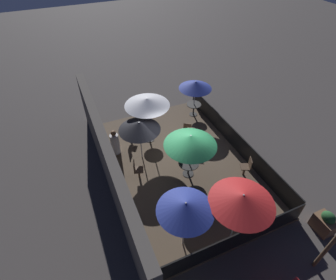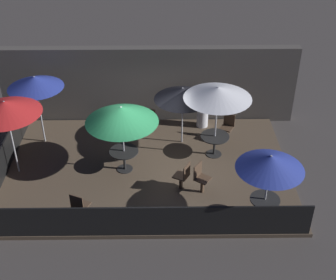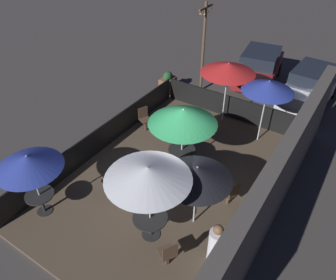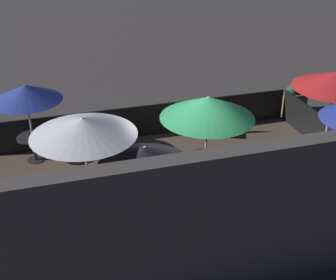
# 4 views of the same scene
# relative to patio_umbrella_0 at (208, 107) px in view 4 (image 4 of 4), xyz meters

# --- Properties ---
(ground_plane) EXTENTS (60.00, 60.00, 0.00)m
(ground_plane) POSITION_rel_patio_umbrella_0_xyz_m (0.71, 0.05, -2.12)
(ground_plane) COLOR #423D3A
(patio_deck) EXTENTS (8.87, 5.92, 0.12)m
(patio_deck) POSITION_rel_patio_umbrella_0_xyz_m (0.71, 0.05, -2.06)
(patio_deck) COLOR brown
(patio_deck) RESTS_ON ground_plane
(building_wall) EXTENTS (10.47, 0.36, 2.85)m
(building_wall) POSITION_rel_patio_umbrella_0_xyz_m (0.71, 3.24, -0.69)
(building_wall) COLOR #4C4742
(building_wall) RESTS_ON ground_plane
(fence_front) EXTENTS (8.67, 0.05, 0.95)m
(fence_front) POSITION_rel_patio_umbrella_0_xyz_m (0.71, -2.87, -1.52)
(fence_front) COLOR black
(fence_front) RESTS_ON patio_deck
(patio_umbrella_0) EXTENTS (2.18, 2.18, 2.25)m
(patio_umbrella_0) POSITION_rel_patio_umbrella_0_xyz_m (0.00, 0.00, 0.00)
(patio_umbrella_0) COLOR #B2B2B7
(patio_umbrella_0) RESTS_ON patio_deck
(patio_umbrella_1) EXTENTS (1.77, 1.77, 2.12)m
(patio_umbrella_1) POSITION_rel_patio_umbrella_0_xyz_m (3.91, -2.30, -0.08)
(patio_umbrella_1) COLOR #B2B2B7
(patio_umbrella_1) RESTS_ON patio_deck
(patio_umbrella_2) EXTENTS (2.10, 2.10, 2.46)m
(patio_umbrella_2) POSITION_rel_patio_umbrella_0_xyz_m (2.87, 0.78, 0.28)
(patio_umbrella_2) COLOR #B2B2B7
(patio_umbrella_2) RESTS_ON patio_deck
(patio_umbrella_3) EXTENTS (1.85, 1.85, 2.07)m
(patio_umbrella_3) POSITION_rel_patio_umbrella_0_xyz_m (1.84, 1.53, -0.14)
(patio_umbrella_3) COLOR #B2B2B7
(patio_umbrella_3) RESTS_ON patio_deck
(patio_umbrella_4) EXTENTS (2.07, 2.07, 2.49)m
(patio_umbrella_4) POSITION_rel_patio_umbrella_0_xyz_m (-3.31, -0.06, 0.29)
(patio_umbrella_4) COLOR #B2B2B7
(patio_umbrella_4) RESTS_ON patio_deck
(dining_table_0) EXTENTS (0.90, 0.90, 0.71)m
(dining_table_0) POSITION_rel_patio_umbrella_0_xyz_m (0.00, -0.00, -1.43)
(dining_table_0) COLOR black
(dining_table_0) RESTS_ON patio_deck
(dining_table_1) EXTENTS (0.81, 0.81, 0.71)m
(dining_table_1) POSITION_rel_patio_umbrella_0_xyz_m (3.91, -2.30, -1.44)
(dining_table_1) COLOR black
(dining_table_1) RESTS_ON patio_deck
(dining_table_2) EXTENTS (0.93, 0.93, 0.72)m
(dining_table_2) POSITION_rel_patio_umbrella_0_xyz_m (2.87, 0.78, -1.42)
(dining_table_2) COLOR black
(dining_table_2) RESTS_ON patio_deck
(patio_chair_0) EXTENTS (0.54, 0.54, 0.93)m
(patio_chair_0) POSITION_rel_patio_umbrella_0_xyz_m (1.78, -0.99, -1.49)
(patio_chair_0) COLOR #4C3828
(patio_chair_0) RESTS_ON patio_deck
(patio_chair_1) EXTENTS (0.53, 0.53, 0.95)m
(patio_chair_1) POSITION_rel_patio_umbrella_0_xyz_m (-1.03, -2.30, -1.48)
(patio_chair_1) COLOR #4C3828
(patio_chair_1) RESTS_ON patio_deck
(patio_chair_2) EXTENTS (0.51, 0.51, 0.90)m
(patio_chair_2) POSITION_rel_patio_umbrella_0_xyz_m (0.72, 2.11, -1.51)
(patio_chair_2) COLOR #4C3828
(patio_chair_2) RESTS_ON patio_deck
(patio_chair_3) EXTENTS (0.55, 0.55, 0.94)m
(patio_chair_3) POSITION_rel_patio_umbrella_0_xyz_m (3.40, 1.69, -1.48)
(patio_chair_3) COLOR #4C3828
(patio_chair_3) RESTS_ON patio_deck
(patio_chair_4) EXTENTS (0.56, 0.56, 0.95)m
(patio_chair_4) POSITION_rel_patio_umbrella_0_xyz_m (2.29, -1.10, -1.48)
(patio_chair_4) COLOR #4C3828
(patio_chair_4) RESTS_ON patio_deck
(patron_0) EXTENTS (0.44, 0.44, 1.33)m
(patron_0) POSITION_rel_patio_umbrella_0_xyz_m (2.62, 2.57, -1.40)
(patron_0) COLOR silver
(patron_0) RESTS_ON patio_deck
(planter_box) EXTENTS (0.78, 0.54, 0.98)m
(planter_box) POSITION_rel_patio_umbrella_0_xyz_m (-4.33, -3.39, -1.68)
(planter_box) COLOR brown
(planter_box) RESTS_ON ground_plane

